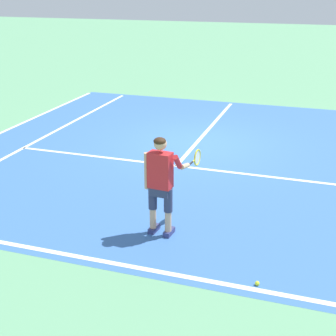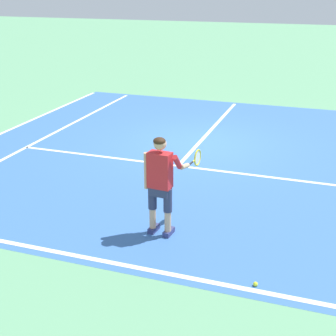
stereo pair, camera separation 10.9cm
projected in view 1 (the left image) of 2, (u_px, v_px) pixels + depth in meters
ground_plane at (196, 144)px, 12.66m from camera, size 80.00×80.00×0.00m
court_inner_surface at (189, 151)px, 12.11m from camera, size 10.98×11.05×0.00m
line_baseline at (94, 260)px, 7.40m from camera, size 10.98×0.10×0.01m
line_service at (176, 166)px, 11.16m from camera, size 8.23×0.10×0.01m
line_centre_service at (209, 128)px, 13.99m from camera, size 0.10×6.40×0.01m
line_singles_left at (46, 136)px, 13.32m from camera, size 0.10×10.65×0.01m
line_doubles_left at (4, 131)px, 13.72m from camera, size 0.10×10.65×0.01m
tennis_player at (161, 179)px, 7.83m from camera, size 0.71×1.10×1.71m
tennis_ball_near_feet at (257, 283)px, 6.77m from camera, size 0.07×0.07×0.07m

